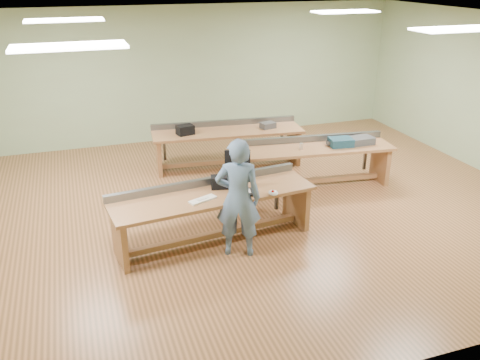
# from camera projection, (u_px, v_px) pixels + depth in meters

# --- Properties ---
(floor) EXTENTS (10.00, 10.00, 0.00)m
(floor) POSITION_uv_depth(u_px,v_px,m) (245.00, 207.00, 8.57)
(floor) COLOR #9B623B
(floor) RESTS_ON ground
(ceiling) EXTENTS (10.00, 10.00, 0.00)m
(ceiling) POSITION_uv_depth(u_px,v_px,m) (245.00, 22.00, 7.41)
(ceiling) COLOR silver
(ceiling) RESTS_ON wall_back
(wall_back) EXTENTS (10.00, 0.04, 3.00)m
(wall_back) POSITION_uv_depth(u_px,v_px,m) (187.00, 74.00, 11.48)
(wall_back) COLOR #98B589
(wall_back) RESTS_ON floor
(wall_front) EXTENTS (10.00, 0.04, 3.00)m
(wall_front) POSITION_uv_depth(u_px,v_px,m) (393.00, 242.00, 4.50)
(wall_front) COLOR #98B589
(wall_front) RESTS_ON floor
(fluor_panels) EXTENTS (6.20, 3.50, 0.03)m
(fluor_panels) POSITION_uv_depth(u_px,v_px,m) (245.00, 24.00, 7.42)
(fluor_panels) COLOR white
(fluor_panels) RESTS_ON ceiling
(workbench_front) EXTENTS (3.04, 1.12, 0.86)m
(workbench_front) POSITION_uv_depth(u_px,v_px,m) (213.00, 205.00, 7.35)
(workbench_front) COLOR olive
(workbench_front) RESTS_ON floor
(workbench_mid) EXTENTS (2.90, 1.08, 0.86)m
(workbench_mid) POSITION_uv_depth(u_px,v_px,m) (314.00, 157.00, 9.23)
(workbench_mid) COLOR olive
(workbench_mid) RESTS_ON floor
(workbench_back) EXTENTS (3.04, 1.09, 0.86)m
(workbench_back) POSITION_uv_depth(u_px,v_px,m) (227.00, 139.00, 10.16)
(workbench_back) COLOR olive
(workbench_back) RESTS_ON floor
(person) EXTENTS (0.73, 0.60, 1.70)m
(person) POSITION_uv_depth(u_px,v_px,m) (238.00, 198.00, 6.87)
(person) COLOR slate
(person) RESTS_ON floor
(laptop_base) EXTENTS (0.35, 0.31, 0.03)m
(laptop_base) POSITION_uv_depth(u_px,v_px,m) (242.00, 192.00, 7.26)
(laptop_base) COLOR black
(laptop_base) RESTS_ON workbench_front
(laptop_screen) EXTENTS (0.31, 0.07, 0.24)m
(laptop_screen) POSITION_uv_depth(u_px,v_px,m) (241.00, 175.00, 7.28)
(laptop_screen) COLOR black
(laptop_screen) RESTS_ON laptop_base
(keyboard) EXTENTS (0.43, 0.28, 0.02)m
(keyboard) POSITION_uv_depth(u_px,v_px,m) (203.00, 200.00, 7.05)
(keyboard) COLOR silver
(keyboard) RESTS_ON workbench_front
(trackball_mouse) EXTENTS (0.18, 0.20, 0.07)m
(trackball_mouse) POSITION_uv_depth(u_px,v_px,m) (273.00, 193.00, 7.20)
(trackball_mouse) COLOR white
(trackball_mouse) RESTS_ON workbench_front
(camera_bag) EXTENTS (0.30, 0.23, 0.18)m
(camera_bag) POSITION_uv_depth(u_px,v_px,m) (220.00, 182.00, 7.42)
(camera_bag) COLOR black
(camera_bag) RESTS_ON workbench_front
(task_chair) EXTENTS (0.65, 0.65, 0.95)m
(task_chair) POSITION_uv_depth(u_px,v_px,m) (238.00, 188.00, 8.46)
(task_chair) COLOR black
(task_chair) RESTS_ON floor
(parts_bin_teal) EXTENTS (0.45, 0.36, 0.14)m
(parts_bin_teal) POSITION_uv_depth(u_px,v_px,m) (341.00, 142.00, 9.16)
(parts_bin_teal) COLOR #153646
(parts_bin_teal) RESTS_ON workbench_mid
(parts_bin_grey) EXTENTS (0.48, 0.32, 0.13)m
(parts_bin_grey) POSITION_uv_depth(u_px,v_px,m) (360.00, 140.00, 9.27)
(parts_bin_grey) COLOR #373739
(parts_bin_grey) RESTS_ON workbench_mid
(mug) EXTENTS (0.14, 0.14, 0.10)m
(mug) POSITION_uv_depth(u_px,v_px,m) (329.00, 143.00, 9.17)
(mug) COLOR #373739
(mug) RESTS_ON workbench_mid
(drinks_can) EXTENTS (0.08, 0.08, 0.12)m
(drinks_can) POSITION_uv_depth(u_px,v_px,m) (301.00, 146.00, 8.99)
(drinks_can) COLOR silver
(drinks_can) RESTS_ON workbench_mid
(storage_box_back) EXTENTS (0.36, 0.29, 0.18)m
(storage_box_back) POSITION_uv_depth(u_px,v_px,m) (185.00, 130.00, 9.78)
(storage_box_back) COLOR black
(storage_box_back) RESTS_ON workbench_back
(tray_back) EXTENTS (0.32, 0.26, 0.11)m
(tray_back) POSITION_uv_depth(u_px,v_px,m) (268.00, 125.00, 10.18)
(tray_back) COLOR #373739
(tray_back) RESTS_ON workbench_back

